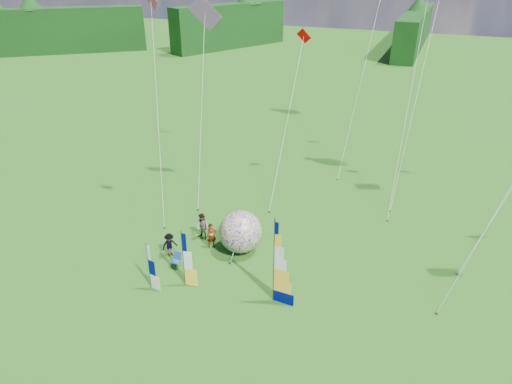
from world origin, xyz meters
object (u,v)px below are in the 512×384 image
at_px(feather_banner_main, 274,263).
at_px(spectator_d, 234,228).
at_px(spectator_a, 211,236).
at_px(spectator_b, 202,227).
at_px(side_banner_left, 183,260).
at_px(side_banner_far, 149,267).
at_px(bol_inflatable, 240,232).
at_px(spectator_c, 170,245).
at_px(camp_chair, 176,260).
at_px(kite_whale, 418,53).

relative_size(feather_banner_main, spectator_d, 3.12).
distance_m(spectator_a, spectator_b, 1.21).
distance_m(feather_banner_main, spectator_b, 7.81).
distance_m(feather_banner_main, side_banner_left, 5.24).
relative_size(side_banner_far, bol_inflatable, 1.07).
relative_size(feather_banner_main, side_banner_far, 1.71).
relative_size(side_banner_left, side_banner_far, 1.19).
bearing_deg(feather_banner_main, spectator_d, 136.27).
bearing_deg(side_banner_far, side_banner_left, 39.04).
xyz_separation_m(feather_banner_main, spectator_c, (-7.47, 1.47, -1.71)).
xyz_separation_m(side_banner_far, spectator_b, (0.30, 5.66, -0.53)).
height_order(side_banner_far, spectator_a, side_banner_far).
xyz_separation_m(side_banner_far, spectator_c, (-0.66, 3.12, -0.67)).
distance_m(feather_banner_main, side_banner_far, 7.09).
distance_m(side_banner_left, spectator_d, 5.65).
distance_m(feather_banner_main, spectator_c, 7.81).
height_order(feather_banner_main, spectator_b, feather_banner_main).
bearing_deg(spectator_d, spectator_c, 82.06).
distance_m(side_banner_left, camp_chair, 2.24).
xyz_separation_m(feather_banner_main, spectator_b, (-6.51, 4.01, -1.58)).
bearing_deg(spectator_b, spectator_a, -17.19).
xyz_separation_m(side_banner_left, camp_chair, (-1.37, 1.24, -1.26)).
xyz_separation_m(side_banner_left, spectator_c, (-2.33, 2.15, -0.95)).
bearing_deg(spectator_c, camp_chair, -98.33).
relative_size(side_banner_left, bol_inflatable, 1.28).
height_order(spectator_d, camp_chair, spectator_d).
xyz_separation_m(spectator_c, camp_chair, (0.96, -0.91, -0.31)).
height_order(feather_banner_main, bol_inflatable, feather_banner_main).
xyz_separation_m(side_banner_left, side_banner_far, (-1.67, -0.97, -0.28)).
xyz_separation_m(feather_banner_main, side_banner_left, (-5.14, -0.68, -0.76)).
relative_size(feather_banner_main, side_banner_left, 1.43).
bearing_deg(spectator_a, camp_chair, -151.57).
bearing_deg(spectator_d, bol_inflatable, 163.97).
relative_size(side_banner_far, spectator_b, 1.57).
relative_size(feather_banner_main, spectator_a, 2.92).
height_order(bol_inflatable, spectator_d, bol_inflatable).
xyz_separation_m(feather_banner_main, camp_chair, (-6.52, 0.57, -2.02)).
bearing_deg(bol_inflatable, spectator_d, 132.08).
relative_size(feather_banner_main, camp_chair, 5.08).
bearing_deg(spectator_c, spectator_b, 14.34).
bearing_deg(side_banner_left, spectator_b, 98.69).
height_order(spectator_b, spectator_c, spectator_b).
distance_m(spectator_a, camp_chair, 2.99).
height_order(spectator_d, kite_whale, kite_whale).
distance_m(bol_inflatable, spectator_b, 2.93).
xyz_separation_m(spectator_b, spectator_c, (-0.96, -2.53, -0.13)).
relative_size(side_banner_left, spectator_c, 2.19).
bearing_deg(side_banner_left, side_banner_far, -157.34).
bearing_deg(camp_chair, side_banner_far, -98.03).
xyz_separation_m(spectator_a, spectator_c, (-1.97, -1.88, -0.06)).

